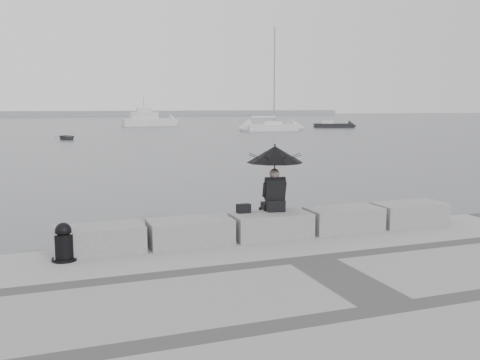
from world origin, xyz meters
name	(u,v)px	position (x,y,z in m)	size (l,w,h in m)	color
ground	(262,255)	(0.00, 0.00, 0.00)	(360.00, 360.00, 0.00)	#4F5255
stone_block_far_left	(100,240)	(-3.40, -0.45, 0.75)	(1.60, 0.80, 0.50)	slate
stone_block_left	(190,232)	(-1.70, -0.45, 0.75)	(1.60, 0.80, 0.50)	slate
stone_block_centre	(271,225)	(0.00, -0.45, 0.75)	(1.60, 0.80, 0.50)	slate
stone_block_right	(344,219)	(1.70, -0.45, 0.75)	(1.60, 0.80, 0.50)	slate
stone_block_far_right	(409,214)	(3.40, -0.45, 0.75)	(1.60, 0.80, 0.50)	slate
seated_person	(275,163)	(0.17, -0.25, 2.01)	(1.17, 1.17, 1.39)	black
bag	(244,208)	(-0.50, -0.20, 1.09)	(0.28, 0.16, 0.18)	black
mooring_bollard	(64,245)	(-4.03, -0.77, 0.79)	(0.43, 0.43, 0.68)	black
distant_landmass	(29,114)	(-8.14, 154.51, 0.90)	(180.00, 8.00, 2.80)	gray
sailboat_right	(271,127)	(22.72, 52.09, 0.54)	(6.62, 2.55, 12.90)	silver
motor_cruiser	(149,120)	(11.26, 73.35, 0.89)	(8.29, 2.99, 4.50)	silver
small_motorboat	(333,125)	(35.07, 57.95, 0.32)	(5.77, 3.58, 1.10)	black
dinghy	(67,137)	(-2.27, 42.54, 0.24)	(2.81, 1.19, 0.48)	slate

